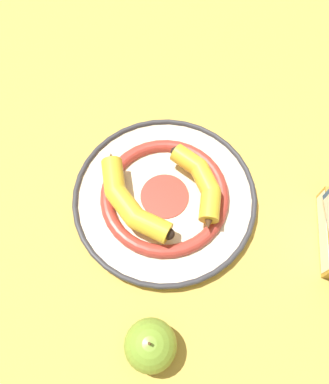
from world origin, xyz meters
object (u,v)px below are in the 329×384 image
Objects in this scene: decorative_bowl at (164,197)px; banana_a at (202,183)px; banana_b at (128,200)px; apple at (150,345)px.

banana_a is at bearing 114.80° from decorative_bowl.
banana_b is at bearing -55.79° from decorative_bowl.
banana_a is 0.27m from apple.
banana_b reaches higher than decorative_bowl.
banana_a is 1.62× the size of apple.
apple reaches higher than decorative_bowl.
decorative_bowl is 2.26× the size of banana_a.
decorative_bowl is at bearing -170.23° from apple.
banana_a is at bearing 68.38° from banana_b.
decorative_bowl is 2.06× the size of banana_b.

